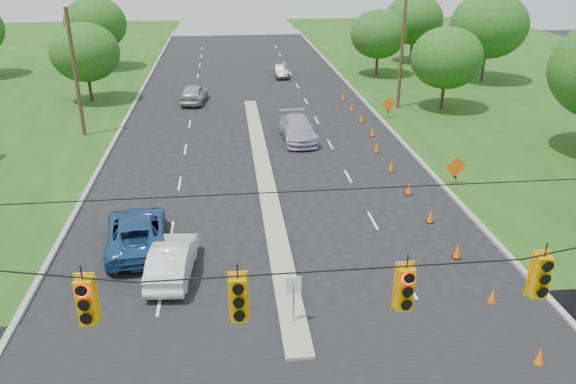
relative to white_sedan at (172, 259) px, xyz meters
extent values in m
cube|color=gray|center=(-5.50, 20.03, -0.75)|extent=(0.25, 110.00, 0.16)
cube|color=gray|center=(14.70, 20.03, -0.75)|extent=(0.25, 110.00, 0.16)
cube|color=gray|center=(4.60, 11.03, -0.75)|extent=(1.00, 34.00, 0.18)
cylinder|color=gray|center=(4.60, -3.97, 0.15)|extent=(0.06, 0.06, 1.80)
cube|color=white|center=(4.60, -3.97, 0.95)|extent=(0.55, 0.04, 0.70)
cylinder|color=black|center=(4.60, -10.97, 6.25)|extent=(24.00, 0.04, 0.04)
cube|color=#FFBC00|center=(-0.40, -10.97, 5.48)|extent=(0.34, 0.24, 1.00)
cube|color=#FFBC00|center=(2.60, -10.97, 5.30)|extent=(0.34, 0.24, 1.00)
cube|color=#FFBC00|center=(6.10, -10.97, 5.30)|extent=(0.34, 0.24, 1.00)
cube|color=#FFBC00|center=(9.10, -10.97, 5.39)|extent=(0.34, 0.24, 1.00)
cylinder|color=#422D1C|center=(-7.90, 20.03, 3.75)|extent=(0.28, 0.28, 9.00)
cylinder|color=#422D1C|center=(17.10, 25.03, 3.75)|extent=(0.28, 0.28, 9.00)
cone|color=#FC6807|center=(12.38, -6.97, -0.40)|extent=(0.32, 0.32, 0.70)
cone|color=#FC6807|center=(12.38, -3.47, -0.40)|extent=(0.32, 0.32, 0.70)
cone|color=#FC6807|center=(12.38, 0.03, -0.40)|extent=(0.32, 0.32, 0.70)
cone|color=#FC6807|center=(12.38, 3.53, -0.40)|extent=(0.32, 0.32, 0.70)
cone|color=#FC6807|center=(12.38, 7.03, -0.40)|extent=(0.32, 0.32, 0.70)
cone|color=#FC6807|center=(12.38, 10.53, -0.40)|extent=(0.32, 0.32, 0.70)
cone|color=#FC6807|center=(12.38, 14.03, -0.40)|extent=(0.32, 0.32, 0.70)
cone|color=#FC6807|center=(12.98, 17.53, -0.40)|extent=(0.32, 0.32, 0.70)
cone|color=#FC6807|center=(12.98, 21.03, -0.40)|extent=(0.32, 0.32, 0.70)
cone|color=#FC6807|center=(12.98, 24.53, -0.40)|extent=(0.32, 0.32, 0.70)
cone|color=#FC6807|center=(12.98, 28.03, -0.40)|extent=(0.32, 0.32, 0.70)
cube|color=black|center=(15.40, 8.03, -0.20)|extent=(0.06, 0.58, 0.26)
cube|color=black|center=(15.40, 8.03, -0.20)|extent=(0.06, 0.58, 0.26)
cube|color=orange|center=(15.40, 8.03, 0.40)|extent=(1.27, 0.05, 1.27)
cube|color=black|center=(15.40, 22.03, -0.20)|extent=(0.06, 0.58, 0.26)
cube|color=black|center=(15.40, 22.03, -0.20)|extent=(0.06, 0.58, 0.26)
cube|color=orange|center=(15.40, 22.03, 0.40)|extent=(1.27, 0.05, 1.27)
cylinder|color=black|center=(-9.40, 30.03, 0.51)|extent=(0.28, 0.28, 2.52)
ellipsoid|color=#194C14|center=(-9.40, 30.03, 3.59)|extent=(5.88, 5.88, 5.04)
cylinder|color=black|center=(-11.40, 45.03, 0.69)|extent=(0.28, 0.28, 2.88)
ellipsoid|color=#194C14|center=(-11.40, 45.03, 4.21)|extent=(6.72, 6.72, 5.76)
cylinder|color=black|center=(20.60, 24.03, 0.51)|extent=(0.28, 0.28, 2.52)
ellipsoid|color=#194C14|center=(20.60, 24.03, 3.59)|extent=(5.88, 5.88, 5.04)
cylinder|color=black|center=(28.60, 34.03, 0.87)|extent=(0.28, 0.28, 3.24)
ellipsoid|color=#194C14|center=(28.60, 34.03, 4.83)|extent=(7.56, 7.56, 6.48)
cylinder|color=black|center=(24.60, 45.03, 0.69)|extent=(0.28, 0.28, 2.88)
ellipsoid|color=#194C14|center=(24.60, 45.03, 4.21)|extent=(6.72, 6.72, 5.76)
cylinder|color=black|center=(18.60, 38.03, 0.51)|extent=(0.28, 0.28, 2.52)
ellipsoid|color=#194C14|center=(18.60, 38.03, 3.59)|extent=(5.88, 5.88, 5.04)
imported|color=white|center=(0.00, 0.00, 0.00)|extent=(1.99, 4.67, 1.50)
imported|color=navy|center=(-1.79, 2.60, 0.04)|extent=(3.30, 5.96, 1.58)
imported|color=#A69EBA|center=(7.46, 17.32, 0.06)|extent=(2.46, 5.68, 1.63)
imported|color=#A0A0A0|center=(-0.29, 28.71, 0.06)|extent=(2.60, 4.98, 1.62)
imported|color=#313131|center=(8.43, 38.54, -0.10)|extent=(1.46, 3.95, 1.29)
camera|label=1|loc=(2.53, -20.64, 11.91)|focal=35.00mm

